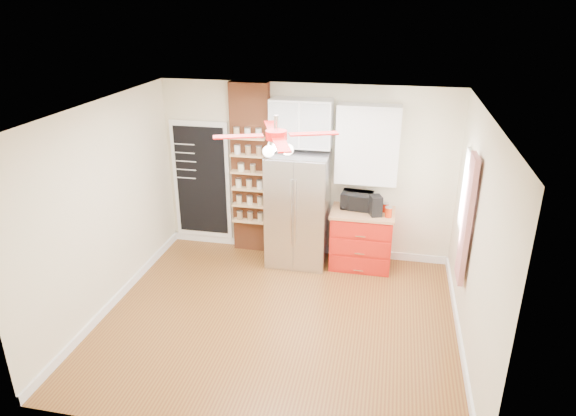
% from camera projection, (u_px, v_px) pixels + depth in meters
% --- Properties ---
extents(floor, '(4.50, 4.50, 0.00)m').
position_uv_depth(floor, '(278.00, 320.00, 6.59)').
color(floor, brown).
rests_on(floor, ground).
extents(ceiling, '(4.50, 4.50, 0.00)m').
position_uv_depth(ceiling, '(276.00, 111.00, 5.56)').
color(ceiling, white).
rests_on(ceiling, wall_back).
extents(wall_back, '(4.50, 0.02, 2.70)m').
position_uv_depth(wall_back, '(306.00, 172.00, 7.89)').
color(wall_back, beige).
rests_on(wall_back, floor).
extents(wall_front, '(4.50, 0.02, 2.70)m').
position_uv_depth(wall_front, '(224.00, 321.00, 4.26)').
color(wall_front, beige).
rests_on(wall_front, floor).
extents(wall_left, '(0.02, 4.00, 2.70)m').
position_uv_depth(wall_left, '(104.00, 209.00, 6.50)').
color(wall_left, beige).
rests_on(wall_left, floor).
extents(wall_right, '(0.02, 4.00, 2.70)m').
position_uv_depth(wall_right, '(476.00, 241.00, 5.65)').
color(wall_right, beige).
rests_on(wall_right, floor).
extents(chalkboard, '(0.95, 0.05, 1.95)m').
position_uv_depth(chalkboard, '(202.00, 181.00, 8.27)').
color(chalkboard, white).
rests_on(chalkboard, wall_back).
extents(brick_pillar, '(0.60, 0.16, 2.70)m').
position_uv_depth(brick_pillar, '(251.00, 170.00, 7.97)').
color(brick_pillar, brown).
rests_on(brick_pillar, floor).
extents(fridge, '(0.90, 0.70, 1.75)m').
position_uv_depth(fridge, '(298.00, 209.00, 7.74)').
color(fridge, silver).
rests_on(fridge, floor).
extents(upper_glass_cabinet, '(0.90, 0.35, 0.70)m').
position_uv_depth(upper_glass_cabinet, '(301.00, 123.00, 7.43)').
color(upper_glass_cabinet, white).
rests_on(upper_glass_cabinet, wall_back).
extents(red_cabinet, '(0.94, 0.64, 0.90)m').
position_uv_depth(red_cabinet, '(361.00, 239.00, 7.77)').
color(red_cabinet, red).
rests_on(red_cabinet, floor).
extents(upper_shelf_unit, '(0.90, 0.30, 1.15)m').
position_uv_depth(upper_shelf_unit, '(368.00, 145.00, 7.38)').
color(upper_shelf_unit, white).
rests_on(upper_shelf_unit, wall_back).
extents(window, '(0.04, 0.75, 1.05)m').
position_uv_depth(window, '(467.00, 195.00, 6.40)').
color(window, white).
rests_on(window, wall_right).
extents(curtain, '(0.06, 0.40, 1.55)m').
position_uv_depth(curtain, '(467.00, 220.00, 5.95)').
color(curtain, '#AC161B').
rests_on(curtain, wall_right).
extents(ceiling_fan, '(1.40, 1.40, 0.44)m').
position_uv_depth(ceiling_fan, '(276.00, 136.00, 5.67)').
color(ceiling_fan, silver).
rests_on(ceiling_fan, ceiling).
extents(toaster_oven, '(0.49, 0.35, 0.25)m').
position_uv_depth(toaster_oven, '(357.00, 200.00, 7.66)').
color(toaster_oven, black).
rests_on(toaster_oven, red_cabinet).
extents(coffee_maker, '(0.21, 0.24, 0.30)m').
position_uv_depth(coffee_maker, '(376.00, 206.00, 7.41)').
color(coffee_maker, black).
rests_on(coffee_maker, red_cabinet).
extents(canister_left, '(0.12, 0.12, 0.14)m').
position_uv_depth(canister_left, '(388.00, 212.00, 7.38)').
color(canister_left, red).
rests_on(canister_left, red_cabinet).
extents(canister_right, '(0.11, 0.11, 0.13)m').
position_uv_depth(canister_right, '(385.00, 208.00, 7.57)').
color(canister_right, red).
rests_on(canister_right, red_cabinet).
extents(pantry_jar_oats, '(0.10, 0.10, 0.11)m').
position_uv_depth(pantry_jar_oats, '(241.00, 167.00, 7.84)').
color(pantry_jar_oats, beige).
rests_on(pantry_jar_oats, brick_pillar).
extents(pantry_jar_beans, '(0.10, 0.10, 0.12)m').
position_uv_depth(pantry_jar_beans, '(253.00, 169.00, 7.78)').
color(pantry_jar_beans, olive).
rests_on(pantry_jar_beans, brick_pillar).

